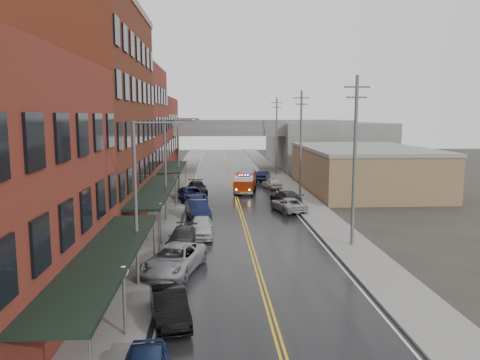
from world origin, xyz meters
name	(u,v)px	position (x,y,z in m)	size (l,w,h in m)	color
ground	(283,357)	(0.00, 0.00, 0.00)	(220.00, 220.00, 0.00)	#2D2B26
road	(239,207)	(0.00, 30.00, 0.01)	(11.00, 160.00, 0.02)	black
sidewalk_left	(167,207)	(-7.30, 30.00, 0.07)	(3.00, 160.00, 0.15)	slate
sidewalk_right	(310,205)	(7.30, 30.00, 0.07)	(3.00, 160.00, 0.15)	slate
curb_left	(184,207)	(-5.65, 30.00, 0.07)	(0.30, 160.00, 0.15)	gray
curb_right	(294,206)	(5.65, 30.00, 0.07)	(0.30, 160.00, 0.15)	gray
brick_building_b	(84,119)	(-13.30, 23.00, 9.00)	(9.00, 20.00, 18.00)	#572517
brick_building_c	(124,130)	(-13.30, 40.50, 7.50)	(9.00, 15.00, 15.00)	maroon
brick_building_far	(145,136)	(-13.30, 58.00, 6.00)	(9.00, 20.00, 12.00)	maroon
tan_building	(363,170)	(16.00, 40.00, 2.50)	(14.00, 22.00, 5.00)	olive
right_far_block	(323,144)	(18.00, 70.00, 4.00)	(18.00, 30.00, 8.00)	slate
awning_0	(107,255)	(-7.49, 4.00, 2.99)	(2.60, 16.00, 3.09)	black
awning_1	(157,189)	(-7.49, 23.00, 2.99)	(2.60, 18.00, 3.09)	black
awning_2	(173,167)	(-7.49, 40.50, 2.99)	(2.60, 13.00, 3.09)	black
globe_lamp_0	(124,285)	(-6.40, 2.00, 2.31)	(0.44, 0.44, 3.12)	#59595B
globe_lamp_1	(161,214)	(-6.40, 16.00, 2.31)	(0.44, 0.44, 3.12)	#59595B
globe_lamp_2	(176,185)	(-6.40, 30.00, 2.31)	(0.44, 0.44, 3.12)	#59595B
street_lamp_0	(140,193)	(-6.55, 8.00, 5.19)	(2.64, 0.22, 9.00)	#59595B
street_lamp_1	(168,163)	(-6.55, 24.00, 5.19)	(2.64, 0.22, 9.00)	#59595B
street_lamp_2	(181,149)	(-6.55, 40.00, 5.19)	(2.64, 0.22, 9.00)	#59595B
utility_pole_0	(355,159)	(7.20, 15.00, 6.31)	(1.80, 0.24, 12.00)	#59595B
utility_pole_1	(301,142)	(7.20, 35.00, 6.31)	(1.80, 0.24, 12.00)	#59595B
utility_pole_2	(277,135)	(7.20, 55.00, 6.31)	(1.80, 0.24, 12.00)	#59595B
overpass	(228,135)	(0.00, 62.00, 5.99)	(40.00, 10.00, 7.50)	slate
fire_truck	(245,181)	(1.28, 39.27, 1.39)	(3.65, 7.29, 2.57)	maroon
parked_car_left_1	(170,306)	(-4.67, 3.47, 0.71)	(1.50, 4.31, 1.42)	black
parked_car_left_2	(174,259)	(-5.00, 10.20, 0.80)	(2.65, 5.75, 1.60)	#9A9BA1
parked_car_left_3	(183,237)	(-4.85, 15.70, 0.67)	(1.87, 4.60, 1.34)	#262528
parked_car_left_4	(201,227)	(-3.60, 18.35, 0.78)	(1.84, 4.57, 1.56)	silver
parked_car_left_5	(198,210)	(-4.05, 24.75, 0.82)	(1.73, 4.96, 1.63)	black
parked_car_left_6	(191,195)	(-5.00, 33.20, 0.78)	(2.58, 5.60, 1.56)	#131B47
parked_car_left_7	(197,188)	(-4.51, 37.91, 0.76)	(2.13, 5.23, 1.52)	black
parked_car_right_0	(288,205)	(4.62, 27.43, 0.69)	(2.28, 4.95, 1.38)	#9899A0
parked_car_right_1	(286,197)	(5.00, 31.19, 0.73)	(2.05, 5.05, 1.47)	#242426
parked_car_right_2	(272,183)	(4.88, 41.80, 0.69)	(1.64, 4.07, 1.39)	silver
parked_car_right_3	(263,176)	(4.51, 49.22, 0.71)	(1.51, 4.32, 1.42)	#0E1334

